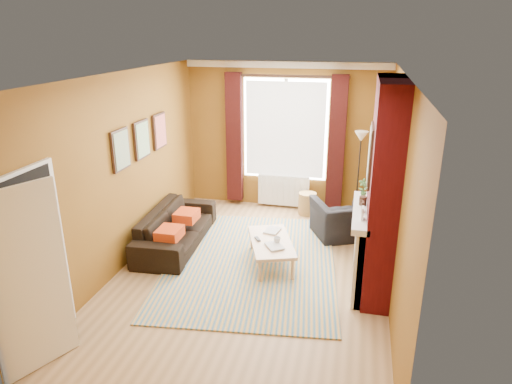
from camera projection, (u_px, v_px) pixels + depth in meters
ground at (252, 272)px, 6.66m from camera, size 5.50×5.50×0.00m
room_walls at (301, 179)px, 6.31m from camera, size 3.82×5.54×2.83m
striped_rug at (251, 262)px, 6.92m from camera, size 2.87×3.71×0.02m
sofa at (176, 227)px, 7.43m from camera, size 0.91×2.09×0.60m
armchair at (345, 219)px, 7.69m from camera, size 1.27×1.21×0.65m
coffee_table at (271, 243)px, 6.78m from camera, size 0.93×1.28×0.38m
wicker_stool at (307, 204)px, 8.69m from camera, size 0.43×0.43×0.42m
floor_lamp at (360, 151)px, 8.11m from camera, size 0.29×0.29×1.66m
book_a at (267, 247)px, 6.52m from camera, size 0.34×0.36×0.03m
book_b at (266, 229)px, 7.12m from camera, size 0.26×0.32×0.02m
mug at (277, 240)px, 6.65m from camera, size 0.14×0.14×0.10m
tv_remote at (258, 239)px, 6.79m from camera, size 0.12×0.16×0.02m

